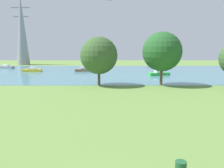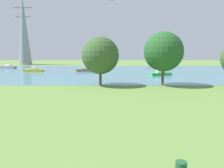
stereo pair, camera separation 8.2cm
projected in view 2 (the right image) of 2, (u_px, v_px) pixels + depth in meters
ground_plane at (105, 95)px, 31.03m from camera, size 160.00×160.00×0.00m
water_surface at (109, 72)px, 58.68m from camera, size 140.00×40.00×0.02m
sailboat_green at (161, 73)px, 52.55m from camera, size 5.03×2.88×6.09m
sailboat_gray at (8, 67)px, 69.76m from camera, size 5.03×2.81×7.75m
sailboat_yellow at (34, 70)px, 60.57m from camera, size 4.80×1.51×5.54m
sailboat_brown at (86, 70)px, 61.22m from camera, size 4.98×2.29×5.67m
tree_west_far at (100, 55)px, 38.24m from camera, size 6.10×6.10×7.99m
tree_east_far at (164, 52)px, 38.34m from camera, size 6.46×6.46×8.78m
electricity_pylon at (24, 29)px, 82.04m from camera, size 6.40×4.40×24.41m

